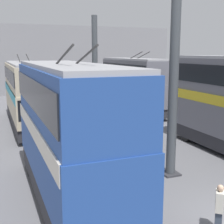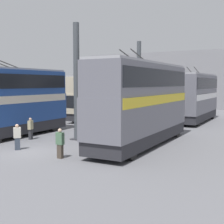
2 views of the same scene
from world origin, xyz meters
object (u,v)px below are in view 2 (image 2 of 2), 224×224
person_by_left_row (60,143)px  person_aisle_midway (99,119)px  bus_right_far (104,95)px  bus_right_near (16,98)px  bus_left_near (142,99)px  oil_drum (114,119)px  bus_left_far (196,95)px  person_aisle_foreground (17,136)px  person_by_right_row (31,128)px

person_by_left_row → person_aisle_midway: bearing=-158.3°
bus_right_far → bus_right_near: bearing=180.0°
bus_left_near → person_aisle_midway: size_ratio=6.19×
bus_left_near → bus_right_near: bearing=96.9°
person_by_left_row → oil_drum: person_by_left_row is taller
bus_left_far → oil_drum: bus_left_far is taller
person_aisle_foreground → bus_left_far: bearing=-68.3°
bus_right_near → person_by_right_row: bearing=-108.5°
bus_left_near → bus_left_far: (14.20, 0.00, -0.19)m
person_aisle_midway → bus_right_far: bearing=148.4°
person_by_left_row → person_by_right_row: 6.43m
bus_left_near → person_by_left_row: bus_left_near is taller
person_aisle_foreground → person_aisle_midway: bearing=-51.4°
person_aisle_midway → person_aisle_foreground: (-9.38, 0.12, -0.12)m
person_aisle_foreground → bus_left_near: bearing=-101.8°
person_by_left_row → person_aisle_foreground: (0.47, 3.59, -0.02)m
bus_left_near → bus_right_near: 9.87m
person_aisle_foreground → oil_drum: bearing=-47.1°
bus_right_far → person_by_left_row: size_ratio=6.97×
person_by_left_row → bus_left_near: bearing=157.7°
bus_right_near → person_by_right_row: size_ratio=5.83×
bus_right_near → bus_right_far: bus_right_near is taller
bus_left_near → bus_left_far: 14.20m
person_aisle_foreground → oil_drum: size_ratio=1.74×
bus_right_far → person_aisle_midway: bus_right_far is taller
bus_left_far → bus_right_near: bus_right_near is taller
person_by_right_row → person_aisle_foreground: person_aisle_foreground is taller
bus_left_near → person_by_left_row: bearing=155.4°
bus_right_far → person_by_right_row: 14.10m
bus_left_near → oil_drum: bearing=37.2°
bus_right_far → person_by_left_row: bearing=-157.1°
person_by_left_row → person_aisle_midway: 10.45m
person_by_left_row → person_by_right_row: size_ratio=1.03×
bus_right_far → person_aisle_midway: bearing=-152.7°
bus_right_far → oil_drum: bearing=-134.7°
bus_right_near → person_by_left_row: size_ratio=5.65×
bus_right_near → oil_drum: 11.01m
bus_right_near → person_by_left_row: bus_right_near is taller
person_aisle_midway → person_aisle_foreground: 9.38m
bus_right_far → person_aisle_foreground: 17.39m
bus_left_near → person_aisle_midway: 7.72m
bus_left_near → oil_drum: 11.78m
bus_left_far → bus_right_far: bus_left_far is taller
bus_left_near → person_aisle_foreground: 8.08m
bus_right_far → person_by_left_row: (-17.35, -7.34, -1.87)m
person_by_left_row → oil_drum: (14.53, 4.49, -0.40)m
bus_right_near → oil_drum: (10.35, -2.86, -2.45)m
bus_right_far → oil_drum: bus_right_far is taller
person_by_right_row → oil_drum: person_by_right_row is taller
person_by_left_row → bus_right_far: bearing=-154.8°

